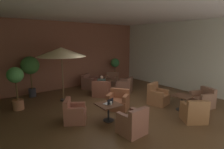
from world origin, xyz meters
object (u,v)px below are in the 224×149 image
open_laptop (109,102)px  patio_umbrella_tall_red (61,52)px  cafe_table_front_right (182,99)px  potted_tree_left_corner (16,82)px  armchair_front_right_east (203,100)px  armchair_front_left_south (74,113)px  armchair_front_right_south (157,97)px  potted_tree_mid_right (115,67)px  armchair_front_left_east (118,102)px  armchair_mid_center_south (90,83)px  armchair_front_left_north (133,124)px  patron_blue_shirt (102,82)px  armchair_mid_center_north (125,86)px  cafe_table_mid_center (106,82)px  armchair_mid_center_west (101,90)px  iced_drink_cup (111,103)px  armchair_front_right_north (194,113)px  armchair_mid_center_east (111,81)px  potted_tree_mid_left (30,67)px  cafe_table_front_left (108,107)px

open_laptop → patio_umbrella_tall_red: bearing=97.9°
cafe_table_front_right → potted_tree_left_corner: (-5.24, 4.10, 0.69)m
cafe_table_front_right → armchair_front_right_east: size_ratio=0.74×
armchair_front_left_south → armchair_front_right_south: bearing=-9.5°
potted_tree_mid_right → open_laptop: size_ratio=4.51×
armchair_front_left_east → armchair_mid_center_south: size_ratio=1.02×
armchair_front_left_north → patron_blue_shirt: bearing=69.2°
patio_umbrella_tall_red → armchair_mid_center_south: bearing=28.3°
armchair_front_left_south → armchair_front_right_east: (4.93, -2.02, 0.01)m
armchair_mid_center_north → patio_umbrella_tall_red: (-3.24, 0.67, 1.95)m
cafe_table_mid_center → armchair_mid_center_west: armchair_mid_center_west is taller
armchair_front_right_east → iced_drink_cup: size_ratio=9.03×
potted_tree_left_corner → open_laptop: bearing=-52.9°
cafe_table_mid_center → patron_blue_shirt: size_ratio=1.14×
cafe_table_front_right → armchair_front_right_east: (1.00, -0.35, -0.14)m
armchair_front_right_north → armchair_mid_center_north: 4.24m
armchair_front_left_east → armchair_mid_center_east: (2.09, 3.20, -0.01)m
armchair_mid_center_east → armchair_mid_center_west: bearing=-140.9°
patio_umbrella_tall_red → iced_drink_cup: bearing=-82.4°
armchair_mid_center_west → armchair_mid_center_north: bearing=-7.2°
potted_tree_mid_left → open_laptop: size_ratio=5.70×
armchair_front_left_north → potted_tree_mid_right: 6.90m
armchair_front_right_north → armchair_front_right_east: bearing=17.2°
armchair_front_right_north → armchair_mid_center_west: 4.47m
armchair_front_left_east → armchair_front_left_south: (-1.97, -0.00, 0.00)m
potted_tree_mid_right → armchair_front_left_east: bearing=-126.9°
armchair_front_right_south → armchair_front_left_east: bearing=160.3°
armchair_front_left_east → patio_umbrella_tall_red: 3.36m
armchair_front_right_south → armchair_front_left_north: bearing=-155.9°
cafe_table_front_right → potted_tree_mid_left: bearing=128.0°
patio_umbrella_tall_red → patron_blue_shirt: patio_umbrella_tall_red is taller
patio_umbrella_tall_red → patron_blue_shirt: 2.46m
patron_blue_shirt → open_laptop: (-1.42, -2.53, -0.04)m
armchair_front_left_north → armchair_mid_center_east: bearing=58.8°
potted_tree_mid_right → armchair_mid_center_east: bearing=-141.1°
patron_blue_shirt → armchair_front_left_east: bearing=-103.7°
patron_blue_shirt → iced_drink_cup: (-1.42, -2.64, -0.03)m
armchair_front_right_south → open_laptop: 2.72m
armchair_mid_center_north → armchair_front_right_east: bearing=-73.4°
armchair_front_left_south → cafe_table_front_left: bearing=-33.2°
cafe_table_mid_center → iced_drink_cup: bearing=-123.7°
armchair_front_left_south → armchair_mid_center_south: size_ratio=0.94×
armchair_front_right_south → armchair_front_right_east: bearing=-49.0°
armchair_front_right_north → patio_umbrella_tall_red: bearing=119.0°
cafe_table_front_right → cafe_table_front_left: bearing=160.8°
armchair_front_right_north → potted_tree_left_corner: bearing=133.0°
armchair_front_right_east → potted_tree_left_corner: 7.72m
armchair_front_left_south → armchair_mid_center_north: armchair_front_left_south is taller
armchair_front_left_east → armchair_mid_center_south: bearing=78.7°
armchair_front_right_north → iced_drink_cup: 2.91m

